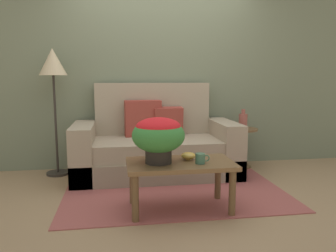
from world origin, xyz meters
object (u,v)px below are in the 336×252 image
Objects in this scene: snack_bowl at (188,156)px; potted_plant at (158,135)px; side_table at (243,141)px; floor_lamp at (53,70)px; coffee_mug at (201,158)px; table_vase at (243,121)px; couch at (155,148)px; coffee_table at (180,170)px.

potted_plant is at bearing -164.92° from snack_bowl.
side_table is 0.35× the size of floor_lamp.
floor_lamp is (-2.46, 0.07, 0.94)m from side_table.
table_vase is (0.94, 1.39, 0.15)m from coffee_mug.
side_table is 2.10× the size of table_vase.
couch reaches higher than coffee_mug.
floor_lamp is 2.10m from snack_bowl.
floor_lamp is (-1.33, 1.38, 0.93)m from coffee_table.
coffee_table is at bearing 2.60° from potted_plant.
coffee_mug is (0.37, -0.08, -0.21)m from potted_plant.
couch reaches higher than side_table.
couch is 1.33m from coffee_mug.
couch is 1.28m from potted_plant.
coffee_table is 1.73m from side_table.
side_table is (1.13, 1.32, -0.01)m from coffee_table.
coffee_mug reaches higher than snack_bowl.
couch is 1.22m from side_table.
coffee_table is 7.05× the size of snack_bowl.
potted_plant reaches higher than snack_bowl.
snack_bowl is at bearing 15.08° from potted_plant.
floor_lamp is at bearing 178.21° from table_vase.
table_vase is (2.44, -0.08, -0.66)m from floor_lamp.
snack_bowl is 0.53× the size of table_vase.
potted_plant is 3.60× the size of coffee_mug.
coffee_mug reaches higher than side_table.
potted_plant is 0.38m from snack_bowl.
side_table is 1.15× the size of potted_plant.
floor_lamp is 1.89m from potted_plant.
coffee_table is at bearing -130.44° from table_vase.
side_table is at bearing -1.56° from floor_lamp.
floor_lamp reaches higher than side_table.
floor_lamp is 11.97× the size of coffee_mug.
coffee_mug is (0.17, -0.09, 0.12)m from coffee_table.
coffee_table is 3.76× the size of table_vase.
snack_bowl is (0.29, 0.08, -0.22)m from potted_plant.
couch reaches higher than table_vase.
couch is 1.21m from coffee_table.
coffee_table is 0.23m from coffee_mug.
table_vase is (1.32, 1.32, -0.07)m from potted_plant.
potted_plant is at bearing -95.41° from couch.
couch is 14.57× the size of snack_bowl.
potted_plant is at bearing -50.99° from floor_lamp.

